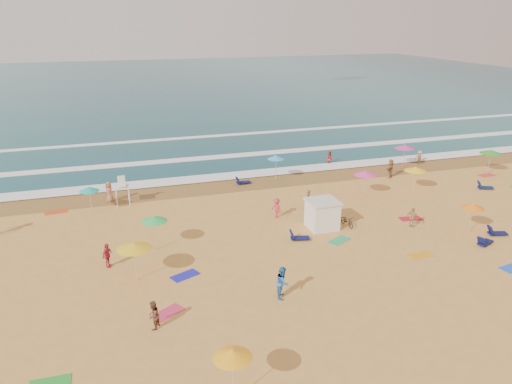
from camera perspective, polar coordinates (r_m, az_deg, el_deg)
name	(u,v)px	position (r m, az deg, el deg)	size (l,w,h in m)	color
ground	(244,245)	(34.19, -1.41, -6.06)	(220.00, 220.00, 0.00)	gold
ocean	(136,87)	(114.90, -13.53, 11.63)	(220.00, 140.00, 0.18)	#0C4756
wet_sand	(205,188)	(45.45, -5.85, 0.48)	(220.00, 220.00, 0.00)	olive
surf_foam	(188,161)	(53.70, -7.83, 3.50)	(200.00, 18.70, 0.05)	white
cabana	(322,215)	(36.80, 7.58, -2.61)	(2.00, 2.00, 2.00)	white
cabana_roof	(323,201)	(36.42, 7.65, -1.07)	(2.20, 2.20, 0.12)	silver
bicycle	(347,221)	(37.59, 10.36, -3.26)	(0.54, 1.56, 0.82)	black
lifeguard_stand	(122,193)	(42.33, -15.02, -0.06)	(1.20, 1.20, 2.10)	white
beach_umbrellas	(285,210)	(34.15, 3.34, -2.11)	(60.30, 30.68, 0.68)	yellow
loungers	(359,246)	(34.36, 11.66, -6.04)	(59.93, 27.68, 0.34)	#0F144C
towels	(279,258)	(32.48, 2.63, -7.50)	(50.37, 21.83, 0.03)	#CB194D
beachgoers	(228,207)	(38.64, -3.28, -1.73)	(51.68, 25.06, 2.08)	#A4664B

